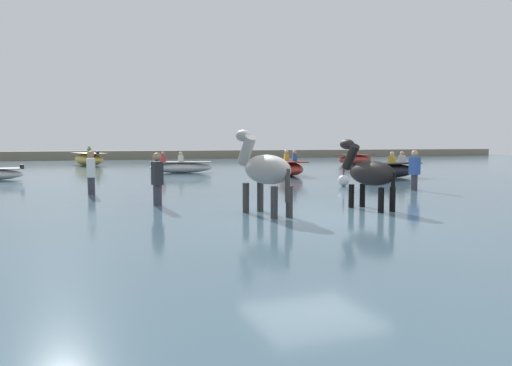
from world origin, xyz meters
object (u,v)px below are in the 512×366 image
(boat_far_inshore, at_px, (288,168))
(person_onlooker_right, at_px, (91,178))
(boat_distant_east, at_px, (89,159))
(boat_near_starboard, at_px, (355,159))
(boat_far_offshore, at_px, (389,170))
(horse_lead_grey, at_px, (265,172))
(person_onlooker_left, at_px, (157,185))
(horse_trailing_black, at_px, (369,175))
(channel_buoy, at_px, (344,180))
(person_wading_close, at_px, (414,175))
(boat_distant_west, at_px, (181,167))

(boat_far_inshore, height_order, person_onlooker_right, person_onlooker_right)
(boat_distant_east, relative_size, boat_near_starboard, 1.36)
(boat_distant_east, relative_size, boat_far_offshore, 1.36)
(horse_lead_grey, xyz_separation_m, person_onlooker_left, (-1.83, 2.21, -0.40))
(boat_near_starboard, relative_size, boat_far_offshore, 1.00)
(boat_distant_east, bearing_deg, person_onlooker_right, -91.55)
(boat_near_starboard, relative_size, person_onlooker_right, 1.97)
(horse_trailing_black, relative_size, boat_distant_east, 0.45)
(person_onlooker_right, distance_m, channel_buoy, 8.10)
(channel_buoy, bearing_deg, boat_near_starboard, 57.37)
(person_onlooker_right, distance_m, person_onlooker_left, 3.48)
(horse_trailing_black, relative_size, boat_far_offshore, 0.60)
(person_wading_close, bearing_deg, channel_buoy, 123.14)
(boat_distant_east, bearing_deg, person_onlooker_left, -87.79)
(horse_trailing_black, bearing_deg, channel_buoy, 65.28)
(boat_distant_west, xyz_separation_m, person_wading_close, (4.96, -11.26, 0.19))
(boat_distant_east, bearing_deg, channel_buoy, -68.19)
(boat_far_offshore, distance_m, person_wading_close, 5.34)
(boat_distant_east, height_order, boat_distant_west, boat_distant_east)
(boat_far_offshore, bearing_deg, boat_far_inshore, 137.22)
(person_onlooker_right, bearing_deg, boat_far_offshore, 12.38)
(horse_lead_grey, distance_m, channel_buoy, 7.23)
(horse_trailing_black, distance_m, person_wading_close, 5.02)
(horse_lead_grey, bearing_deg, person_onlooker_left, 129.60)
(person_wading_close, bearing_deg, person_onlooker_left, -172.59)
(person_onlooker_left, bearing_deg, boat_far_inshore, 50.69)
(boat_far_inshore, height_order, boat_distant_west, boat_far_inshore)
(boat_near_starboard, height_order, boat_far_inshore, same)
(boat_distant_west, height_order, person_onlooker_left, person_onlooker_left)
(person_onlooker_left, bearing_deg, boat_near_starboard, 47.71)
(boat_far_inshore, bearing_deg, boat_distant_east, 121.46)
(boat_near_starboard, bearing_deg, horse_lead_grey, -125.64)
(boat_distant_east, height_order, boat_near_starboard, boat_distant_east)
(horse_lead_grey, bearing_deg, boat_far_inshore, 63.95)
(horse_trailing_black, distance_m, boat_near_starboard, 23.24)
(horse_trailing_black, bearing_deg, horse_lead_grey, 178.78)
(boat_near_starboard, xyz_separation_m, person_onlooker_right, (-17.48, -14.52, 0.14))
(boat_near_starboard, xyz_separation_m, boat_distant_west, (-13.04, -5.42, -0.05))
(boat_near_starboard, relative_size, boat_far_inshore, 1.00)
(horse_lead_grey, relative_size, channel_buoy, 2.46)
(horse_lead_grey, xyz_separation_m, boat_distant_east, (-2.68, 24.21, -0.47))
(horse_lead_grey, relative_size, boat_near_starboard, 0.67)
(boat_distant_east, xyz_separation_m, boat_near_starboard, (16.97, -4.27, -0.07))
(boat_distant_west, relative_size, person_onlooker_left, 1.93)
(boat_far_inshore, xyz_separation_m, person_onlooker_left, (-7.22, -8.81, 0.13))
(boat_distant_west, bearing_deg, channel_buoy, -68.49)
(boat_distant_east, height_order, person_onlooker_right, boat_distant_east)
(horse_lead_grey, bearing_deg, boat_distant_east, 96.31)
(boat_distant_east, relative_size, person_wading_close, 2.67)
(boat_distant_east, height_order, boat_far_offshore, boat_distant_east)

